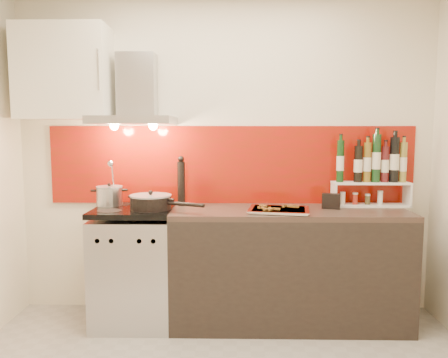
{
  "coord_description": "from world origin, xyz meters",
  "views": [
    {
      "loc": [
        0.06,
        -2.21,
        1.49
      ],
      "look_at": [
        0.0,
        0.95,
        1.15
      ],
      "focal_mm": 35.0,
      "sensor_mm": 36.0,
      "label": 1
    }
  ],
  "objects_px": {
    "range_stove": "(135,267)",
    "counter": "(288,266)",
    "saute_pan": "(152,202)",
    "baking_tray": "(279,210)",
    "stock_pot": "(109,196)",
    "pepper_mill": "(181,182)"
  },
  "relations": [
    {
      "from": "range_stove",
      "to": "counter",
      "type": "bearing_deg",
      "value": 0.23
    },
    {
      "from": "saute_pan",
      "to": "baking_tray",
      "type": "bearing_deg",
      "value": -1.74
    },
    {
      "from": "stock_pot",
      "to": "saute_pan",
      "type": "height_order",
      "value": "stock_pot"
    },
    {
      "from": "stock_pot",
      "to": "pepper_mill",
      "type": "xyz_separation_m",
      "value": [
        0.57,
        0.05,
        0.11
      ]
    },
    {
      "from": "pepper_mill",
      "to": "baking_tray",
      "type": "xyz_separation_m",
      "value": [
        0.76,
        -0.25,
        -0.18
      ]
    },
    {
      "from": "counter",
      "to": "stock_pot",
      "type": "distance_m",
      "value": 1.52
    },
    {
      "from": "pepper_mill",
      "to": "baking_tray",
      "type": "height_order",
      "value": "pepper_mill"
    },
    {
      "from": "counter",
      "to": "baking_tray",
      "type": "bearing_deg",
      "value": -134.0
    },
    {
      "from": "pepper_mill",
      "to": "baking_tray",
      "type": "distance_m",
      "value": 0.82
    },
    {
      "from": "saute_pan",
      "to": "pepper_mill",
      "type": "xyz_separation_m",
      "value": [
        0.2,
        0.22,
        0.13
      ]
    },
    {
      "from": "stock_pot",
      "to": "baking_tray",
      "type": "xyz_separation_m",
      "value": [
        1.32,
        -0.2,
        -0.07
      ]
    },
    {
      "from": "range_stove",
      "to": "counter",
      "type": "xyz_separation_m",
      "value": [
        1.2,
        0.0,
        0.01
      ]
    },
    {
      "from": "stock_pot",
      "to": "baking_tray",
      "type": "bearing_deg",
      "value": -8.5
    },
    {
      "from": "stock_pot",
      "to": "saute_pan",
      "type": "xyz_separation_m",
      "value": [
        0.37,
        -0.17,
        -0.02
      ]
    },
    {
      "from": "pepper_mill",
      "to": "counter",
      "type": "bearing_deg",
      "value": -10.34
    },
    {
      "from": "counter",
      "to": "stock_pot",
      "type": "bearing_deg",
      "value": 175.93
    },
    {
      "from": "pepper_mill",
      "to": "baking_tray",
      "type": "bearing_deg",
      "value": -18.44
    },
    {
      "from": "stock_pot",
      "to": "pepper_mill",
      "type": "height_order",
      "value": "pepper_mill"
    },
    {
      "from": "counter",
      "to": "pepper_mill",
      "type": "xyz_separation_m",
      "value": [
        -0.85,
        0.16,
        0.64
      ]
    },
    {
      "from": "range_stove",
      "to": "pepper_mill",
      "type": "bearing_deg",
      "value": 24.56
    },
    {
      "from": "baking_tray",
      "to": "pepper_mill",
      "type": "bearing_deg",
      "value": 161.56
    },
    {
      "from": "counter",
      "to": "baking_tray",
      "type": "xyz_separation_m",
      "value": [
        -0.09,
        -0.1,
        0.47
      ]
    }
  ]
}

